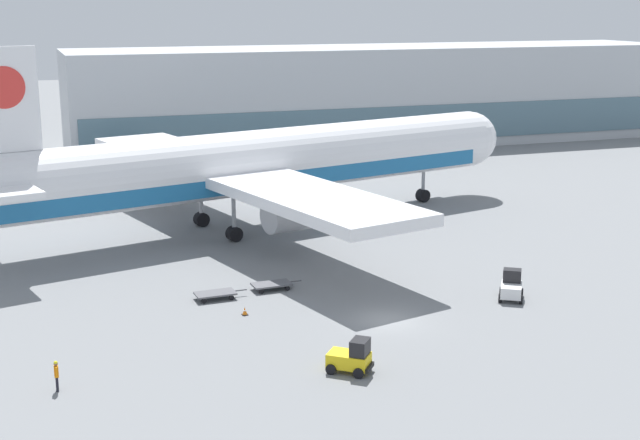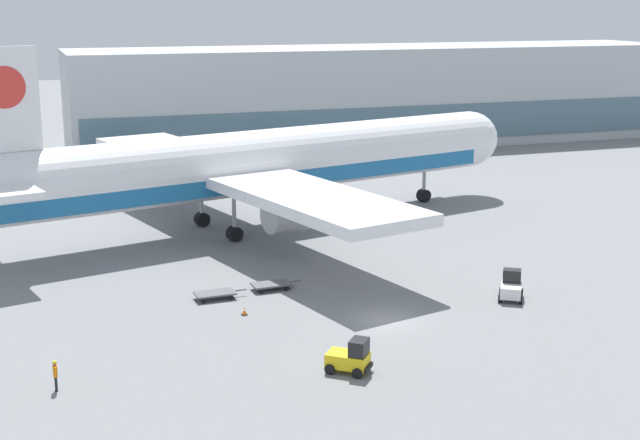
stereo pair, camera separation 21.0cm
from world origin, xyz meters
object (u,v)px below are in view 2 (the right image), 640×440
object	(u,v)px
baggage_dolly_second	(272,284)
traffic_cone_near	(244,311)
baggage_dolly_lead	(215,294)
airplane_main	(250,166)
baggage_tug_foreground	(511,287)
ground_crew_near	(55,373)
baggage_tug_mid	(351,357)

from	to	relation	value
baggage_dolly_second	traffic_cone_near	xyz separation A→B (m)	(-3.20, -4.57, -0.12)
baggage_dolly_lead	airplane_main	bearing A→B (deg)	65.61
baggage_tug_foreground	airplane_main	bearing A→B (deg)	58.40
airplane_main	baggage_dolly_second	size ratio (longest dim) A/B	15.28
airplane_main	baggage_dolly_lead	distance (m)	20.81
airplane_main	baggage_dolly_second	xyz separation A→B (m)	(-3.17, -17.92, -5.45)
baggage_dolly_lead	ground_crew_near	size ratio (longest dim) A/B	2.18
ground_crew_near	baggage_tug_mid	bearing A→B (deg)	-100.81
baggage_tug_foreground	traffic_cone_near	world-z (taller)	baggage_tug_foreground
baggage_tug_mid	ground_crew_near	xyz separation A→B (m)	(-15.76, 2.84, 0.13)
baggage_tug_foreground	ground_crew_near	distance (m)	31.39
baggage_tug_foreground	baggage_tug_mid	world-z (taller)	same
baggage_tug_foreground	baggage_dolly_lead	world-z (taller)	baggage_tug_foreground
baggage_tug_mid	traffic_cone_near	bearing A→B (deg)	145.97
baggage_dolly_lead	traffic_cone_near	distance (m)	4.01
traffic_cone_near	baggage_tug_foreground	bearing A→B (deg)	-8.87
baggage_dolly_lead	ground_crew_near	bearing A→B (deg)	-135.71
airplane_main	baggage_dolly_second	bearing A→B (deg)	-114.29
baggage_dolly_second	ground_crew_near	world-z (taller)	ground_crew_near
airplane_main	ground_crew_near	size ratio (longest dim) A/B	33.23
ground_crew_near	airplane_main	bearing A→B (deg)	-32.07
baggage_tug_mid	baggage_dolly_second	xyz separation A→B (m)	(-0.11, 15.66, -0.49)
baggage_dolly_lead	baggage_dolly_second	world-z (taller)	same
baggage_tug_foreground	traffic_cone_near	size ratio (longest dim) A/B	5.08
baggage_dolly_second	traffic_cone_near	distance (m)	5.58
baggage_tug_foreground	baggage_tug_mid	xyz separation A→B (m)	(-15.17, -8.21, 0.00)
baggage_tug_foreground	baggage_dolly_second	bearing A→B (deg)	96.88
airplane_main	ground_crew_near	bearing A→B (deg)	-135.74
baggage_tug_mid	baggage_dolly_lead	bearing A→B (deg)	145.81
baggage_tug_foreground	traffic_cone_near	distance (m)	18.71
baggage_dolly_second	baggage_tug_mid	bearing A→B (deg)	-92.16
baggage_tug_mid	airplane_main	bearing A→B (deg)	124.17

